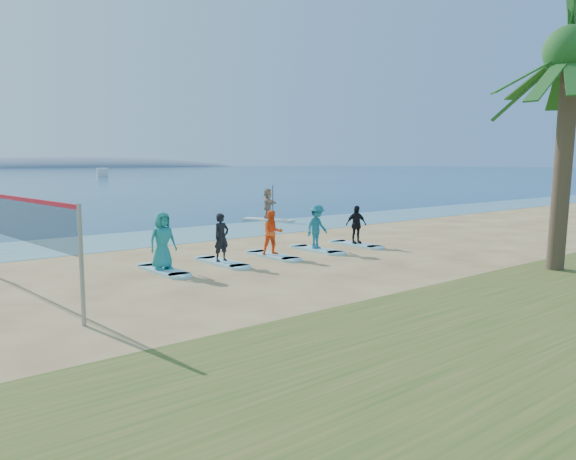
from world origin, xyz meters
TOP-DOWN VIEW (x-y plane):
  - ground at (0.00, 0.00)m, footprint 600.00×600.00m
  - shallow_water at (0.00, 10.50)m, footprint 600.00×600.00m
  - island_ridge at (95.00, 300.00)m, footprint 220.00×56.00m
  - volleyball_net at (-7.75, 3.68)m, footprint 0.70×9.07m
  - palm_tree at (5.76, -4.23)m, footprint 5.60×5.60m
  - paddleboard at (7.72, 12.88)m, footprint 1.88×3.02m
  - paddleboarder at (7.72, 12.88)m, footprint 0.98×1.66m
  - boat_offshore_b at (36.95, 112.67)m, footprint 3.91×5.92m
  - surfboard_0 at (-3.61, 3.28)m, footprint 0.70×2.20m
  - student_0 at (-3.61, 3.28)m, footprint 0.86×0.57m
  - surfboard_1 at (-1.51, 3.28)m, footprint 0.70×2.20m
  - student_1 at (-1.51, 3.28)m, footprint 0.61×0.44m
  - surfboard_2 at (0.59, 3.28)m, footprint 0.70×2.20m
  - student_2 at (0.59, 3.28)m, footprint 0.92×0.83m
  - surfboard_3 at (2.68, 3.28)m, footprint 0.70×2.20m
  - student_3 at (2.68, 3.28)m, footprint 1.14×0.76m
  - surfboard_4 at (4.78, 3.28)m, footprint 0.70×2.20m
  - student_4 at (4.78, 3.28)m, footprint 0.95×0.61m

SIDE VIEW (x-z plane):
  - ground at x=0.00m, z-range 0.00..0.00m
  - island_ridge at x=95.00m, z-range -9.00..9.00m
  - boat_offshore_b at x=36.95m, z-range -0.89..0.89m
  - shallow_water at x=0.00m, z-range 0.01..0.01m
  - surfboard_0 at x=-3.61m, z-range 0.00..0.09m
  - surfboard_1 at x=-1.51m, z-range 0.00..0.09m
  - surfboard_2 at x=0.59m, z-range 0.00..0.09m
  - surfboard_3 at x=2.68m, z-range 0.00..0.09m
  - surfboard_4 at x=4.78m, z-range 0.00..0.09m
  - paddleboard at x=7.72m, z-range 0.00..0.12m
  - student_4 at x=4.78m, z-range 0.09..1.60m
  - student_2 at x=0.59m, z-range 0.09..1.63m
  - student_1 at x=-1.51m, z-range 0.09..1.66m
  - student_3 at x=2.68m, z-range 0.09..1.73m
  - student_0 at x=-3.61m, z-range 0.09..1.83m
  - paddleboarder at x=7.72m, z-range 0.12..1.83m
  - volleyball_net at x=-7.75m, z-range 0.65..3.15m
  - palm_tree at x=5.76m, z-range 2.58..10.30m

